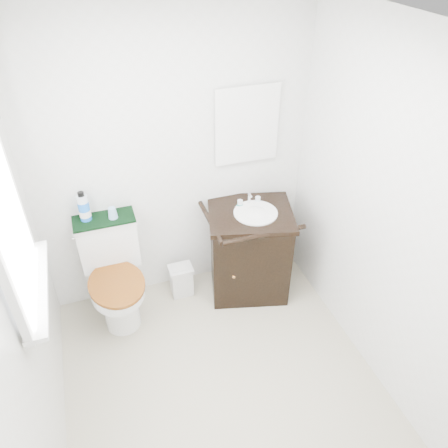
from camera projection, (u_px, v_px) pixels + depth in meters
floor at (224, 385)px, 3.17m from camera, size 2.40×2.40×0.00m
ceiling at (223, 34)px, 1.76m from camera, size 2.40×2.40×0.00m
wall_back at (174, 164)px, 3.39m from camera, size 2.40×0.00×2.40m
wall_left at (15, 306)px, 2.18m from camera, size 0.00×2.40×2.40m
wall_right at (388, 223)px, 2.75m from camera, size 0.00×2.40×2.40m
window at (4, 220)px, 2.17m from camera, size 0.02×0.70×0.90m
mirror at (247, 125)px, 3.37m from camera, size 0.50×0.02×0.60m
toilet at (115, 278)px, 3.53m from camera, size 0.48×0.67×0.88m
vanity at (249, 249)px, 3.75m from camera, size 0.81×0.74×0.92m
trash_bin at (181, 280)px, 3.85m from camera, size 0.20×0.16×0.30m
towel at (104, 219)px, 3.33m from camera, size 0.47×0.22×0.02m
mouthwash_bottle at (84, 207)px, 3.25m from camera, size 0.08×0.08×0.24m
cup at (112, 213)px, 3.31m from camera, size 0.07×0.07×0.09m
soap_bar at (240, 205)px, 3.59m from camera, size 0.07×0.04×0.02m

